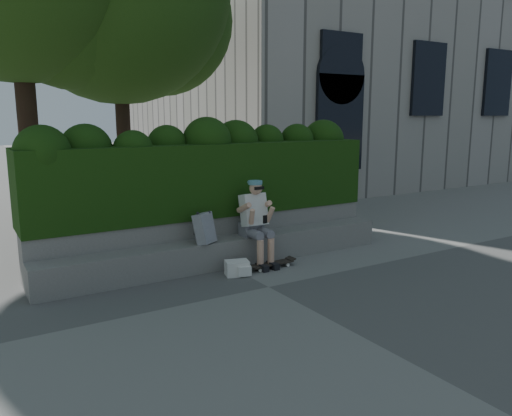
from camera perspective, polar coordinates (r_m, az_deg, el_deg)
ground at (r=7.20m, az=1.45°, el=-9.01°), size 80.00×80.00×0.00m
bench_ledge at (r=8.16m, az=-3.33°, el=-5.01°), size 6.00×0.45×0.45m
planter_wall at (r=8.53m, az=-4.85°, el=-3.30°), size 6.00×0.50×0.75m
hedge at (r=8.55m, az=-5.63°, el=3.37°), size 6.00×1.00×1.20m
person at (r=8.09m, az=-0.05°, el=-1.28°), size 0.40×0.76×1.38m
skateboard at (r=8.04m, az=1.77°, el=-6.41°), size 0.77×0.21×0.08m
backpack_plaid at (r=7.77m, az=-5.90°, el=-2.33°), size 0.36×0.32×0.47m
backpack_ground at (r=7.68m, az=-2.18°, el=-6.87°), size 0.41×0.33×0.23m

